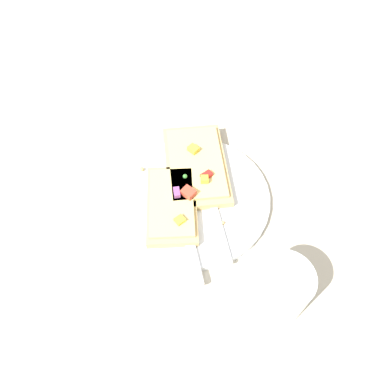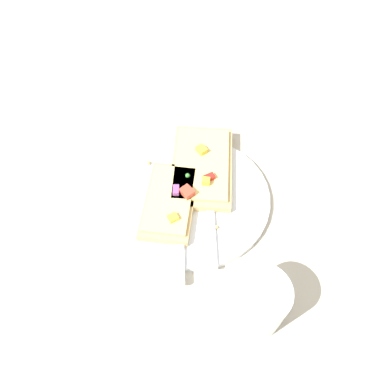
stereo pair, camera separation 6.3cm
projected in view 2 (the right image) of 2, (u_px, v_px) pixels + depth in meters
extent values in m
plane|color=#BCB29E|center=(192.00, 199.00, 0.65)|extent=(4.00, 4.00, 0.00)
cylinder|color=white|center=(192.00, 197.00, 0.65)|extent=(0.27, 0.27, 0.01)
cube|color=#B7B7BC|center=(212.00, 232.00, 0.60)|extent=(0.04, 0.13, 0.01)
cube|color=#B7B7BC|center=(209.00, 187.00, 0.65)|extent=(0.04, 0.05, 0.01)
cube|color=#B7B7BC|center=(214.00, 170.00, 0.67)|extent=(0.01, 0.03, 0.00)
cube|color=#B7B7BC|center=(210.00, 170.00, 0.67)|extent=(0.01, 0.03, 0.00)
cube|color=#B7B7BC|center=(206.00, 170.00, 0.67)|extent=(0.01, 0.03, 0.00)
cube|color=#B7B7BC|center=(202.00, 170.00, 0.67)|extent=(0.01, 0.03, 0.00)
cube|color=#B7B7BC|center=(179.00, 259.00, 0.57)|extent=(0.03, 0.08, 0.01)
cube|color=#B7B7BC|center=(179.00, 200.00, 0.63)|extent=(0.05, 0.14, 0.00)
cube|color=tan|center=(202.00, 167.00, 0.67)|extent=(0.13, 0.19, 0.01)
cube|color=#E5CC7A|center=(202.00, 163.00, 0.66)|extent=(0.11, 0.17, 0.01)
cube|color=red|center=(209.00, 177.00, 0.64)|extent=(0.02, 0.02, 0.01)
cube|color=yellow|center=(206.00, 181.00, 0.63)|extent=(0.01, 0.01, 0.01)
cube|color=yellow|center=(200.00, 149.00, 0.67)|extent=(0.02, 0.02, 0.01)
cube|color=tan|center=(170.00, 202.00, 0.63)|extent=(0.09, 0.16, 0.01)
cube|color=#E5CC7A|center=(169.00, 199.00, 0.62)|extent=(0.08, 0.14, 0.01)
cube|color=#934C8E|center=(176.00, 190.00, 0.62)|extent=(0.01, 0.02, 0.01)
cube|color=yellow|center=(173.00, 218.00, 0.59)|extent=(0.02, 0.02, 0.01)
sphere|color=#388433|center=(188.00, 176.00, 0.64)|extent=(0.01, 0.01, 0.01)
cube|color=#D14733|center=(187.00, 192.00, 0.62)|extent=(0.03, 0.03, 0.01)
sphere|color=tan|center=(148.00, 163.00, 0.68)|extent=(0.01, 0.01, 0.01)
sphere|color=tan|center=(217.00, 227.00, 0.60)|extent=(0.01, 0.01, 0.01)
sphere|color=tan|center=(196.00, 209.00, 0.62)|extent=(0.01, 0.01, 0.01)
sphere|color=tan|center=(186.00, 196.00, 0.64)|extent=(0.01, 0.01, 0.01)
cylinder|color=silver|center=(257.00, 302.00, 0.50)|extent=(0.08, 0.08, 0.09)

